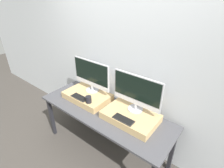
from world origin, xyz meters
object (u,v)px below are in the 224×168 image
object	(u,v)px
keyboard_right	(123,119)
monitor_right	(137,92)
mug	(89,99)
monitor_left	(91,75)
keyboard_left	(79,97)

from	to	relation	value
keyboard_right	monitor_right	bearing A→B (deg)	90.00
mug	monitor_right	distance (m)	0.66
mug	keyboard_right	distance (m)	0.57
monitor_left	monitor_right	distance (m)	0.76
monitor_left	monitor_right	world-z (taller)	same
mug	monitor_right	size ratio (longest dim) A/B	0.15
monitor_left	monitor_right	bearing A→B (deg)	0.00
monitor_left	keyboard_left	world-z (taller)	monitor_left
keyboard_left	mug	world-z (taller)	mug
monitor_left	mug	bearing A→B (deg)	-54.47
monitor_left	mug	world-z (taller)	monitor_left
mug	keyboard_right	xyz separation A→B (m)	(0.57, -0.00, -0.04)
monitor_left	keyboard_right	bearing A→B (deg)	-18.91
monitor_left	mug	size ratio (longest dim) A/B	6.75
mug	monitor_right	bearing A→B (deg)	24.40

